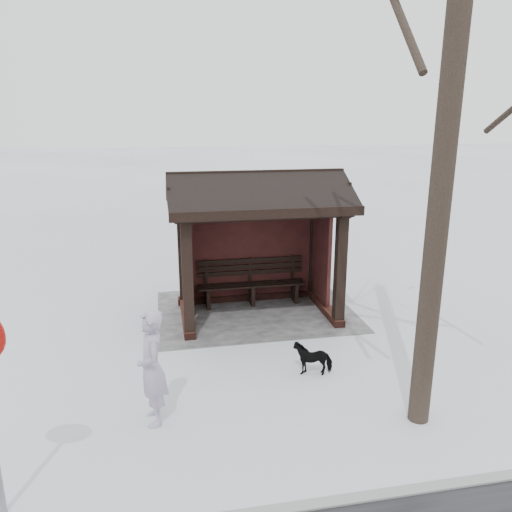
% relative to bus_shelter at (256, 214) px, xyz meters
% --- Properties ---
extents(ground, '(120.00, 120.00, 0.00)m').
position_rel_bus_shelter_xyz_m(ground, '(0.00, 0.16, -2.17)').
color(ground, white).
rests_on(ground, ground).
extents(kerb, '(120.00, 0.15, 0.06)m').
position_rel_bus_shelter_xyz_m(kerb, '(0.00, 5.66, -2.16)').
color(kerb, gray).
rests_on(kerb, ground).
extents(trampled_patch, '(4.20, 3.20, 0.02)m').
position_rel_bus_shelter_xyz_m(trampled_patch, '(0.00, -0.04, -2.16)').
color(trampled_patch, gray).
rests_on(trampled_patch, ground).
extents(bus_shelter, '(3.60, 2.40, 3.09)m').
position_rel_bus_shelter_xyz_m(bus_shelter, '(0.00, 0.00, 0.00)').
color(bus_shelter, '#341712').
rests_on(bus_shelter, ground).
extents(pedestrian, '(0.47, 0.65, 1.65)m').
position_rel_bus_shelter_xyz_m(pedestrian, '(2.15, 3.70, -1.34)').
color(pedestrian, '#A99EBA').
rests_on(pedestrian, ground).
extents(dog, '(0.67, 0.39, 0.53)m').
position_rel_bus_shelter_xyz_m(dog, '(-0.43, 2.78, -1.90)').
color(dog, black).
rests_on(dog, ground).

